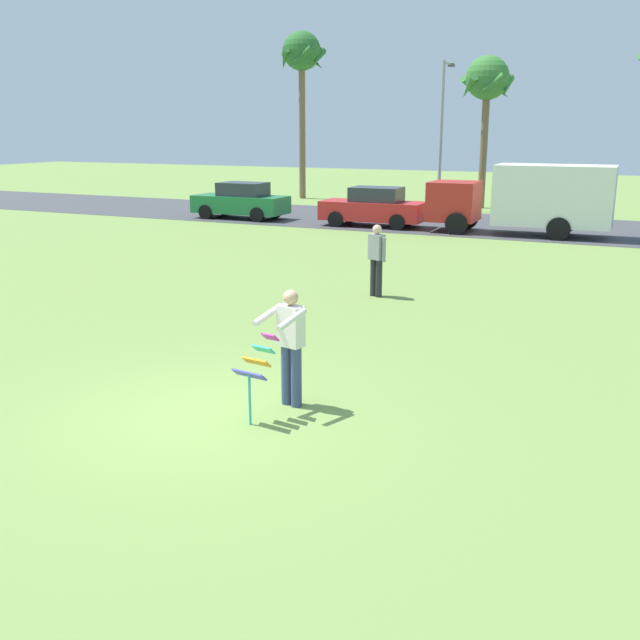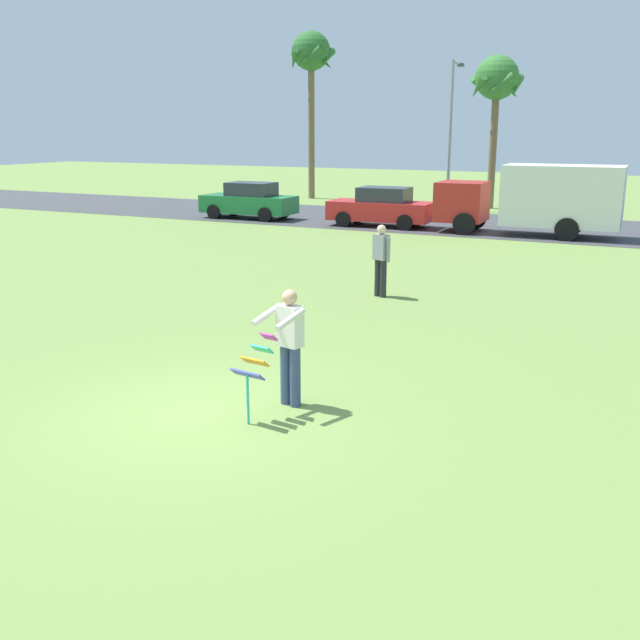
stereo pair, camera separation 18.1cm
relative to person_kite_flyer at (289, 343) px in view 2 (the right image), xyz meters
name	(u,v)px [view 2 (the right image)]	position (x,y,z in m)	size (l,w,h in m)	color
ground_plane	(201,414)	(-0.97, -0.86, -0.95)	(120.00, 120.00, 0.00)	olive
road_strip	(516,226)	(-0.97, 21.75, -0.95)	(120.00, 8.00, 0.01)	#424247
person_kite_flyer	(289,343)	(0.00, 0.00, 0.00)	(0.64, 0.73, 1.73)	#384772
kite_held	(255,365)	(-0.15, -0.72, -0.14)	(0.53, 0.67, 1.19)	#D83399
parked_car_green	(249,201)	(-12.25, 19.35, -0.18)	(4.21, 1.85, 1.60)	#1E7238
parked_car_red	(381,208)	(-5.98, 19.35, -0.18)	(4.25, 1.94, 1.60)	red
parked_truck_red_cab	(539,198)	(0.24, 19.35, 0.46)	(6.74, 2.21, 2.62)	#B2231E
palm_tree_left_near	(311,59)	(-14.04, 29.26, 6.64)	(2.58, 2.71, 9.05)	brown
palm_tree_right_near	(497,84)	(-3.57, 28.31, 5.04)	(2.58, 2.71, 7.32)	brown
streetlight_pole	(451,126)	(-5.22, 26.52, 3.05)	(0.24, 1.65, 7.00)	#9E9EA3
person_walker_near	(381,258)	(-1.37, 7.27, -0.02)	(0.53, 0.35, 1.73)	#26262B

